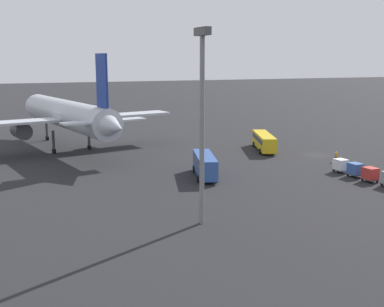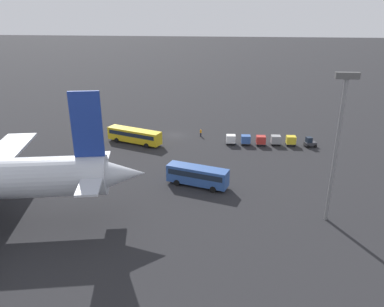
{
  "view_description": "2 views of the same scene",
  "coord_description": "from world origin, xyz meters",
  "px_view_note": "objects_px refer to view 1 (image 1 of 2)",
  "views": [
    {
      "loc": [
        -70.0,
        52.94,
        16.92
      ],
      "look_at": [
        -0.26,
        24.31,
        2.14
      ],
      "focal_mm": 45.0,
      "sensor_mm": 36.0,
      "label": 1
    },
    {
      "loc": [
        -12.03,
        79.8,
        27.22
      ],
      "look_at": [
        -5.59,
        16.79,
        2.27
      ],
      "focal_mm": 35.0,
      "sensor_mm": 36.0,
      "label": 2
    }
  ],
  "objects_px": {
    "worker_person": "(336,156)",
    "cargo_cart_white": "(341,165)",
    "cargo_cart_red": "(370,174)",
    "airplane": "(68,115)",
    "cargo_cart_blue": "(355,169)",
    "shuttle_bus_near": "(264,141)",
    "shuttle_bus_far": "(205,164)"
  },
  "relations": [
    {
      "from": "shuttle_bus_far",
      "to": "cargo_cart_white",
      "type": "bearing_deg",
      "value": -87.81
    },
    {
      "from": "airplane",
      "to": "shuttle_bus_near",
      "type": "bearing_deg",
      "value": -123.29
    },
    {
      "from": "airplane",
      "to": "cargo_cart_red",
      "type": "bearing_deg",
      "value": -150.0
    },
    {
      "from": "shuttle_bus_far",
      "to": "cargo_cart_red",
      "type": "relative_size",
      "value": 5.02
    },
    {
      "from": "worker_person",
      "to": "cargo_cart_red",
      "type": "relative_size",
      "value": 0.84
    },
    {
      "from": "cargo_cart_white",
      "to": "cargo_cart_red",
      "type": "bearing_deg",
      "value": -179.9
    },
    {
      "from": "shuttle_bus_far",
      "to": "cargo_cart_white",
      "type": "xyz_separation_m",
      "value": [
        -5.28,
        -20.26,
        -0.76
      ]
    },
    {
      "from": "shuttle_bus_far",
      "to": "worker_person",
      "type": "height_order",
      "value": "shuttle_bus_far"
    },
    {
      "from": "cargo_cart_white",
      "to": "shuttle_bus_near",
      "type": "bearing_deg",
      "value": 3.81
    },
    {
      "from": "airplane",
      "to": "cargo_cart_blue",
      "type": "distance_m",
      "value": 51.83
    },
    {
      "from": "cargo_cart_blue",
      "to": "cargo_cart_white",
      "type": "bearing_deg",
      "value": 1.15
    },
    {
      "from": "airplane",
      "to": "worker_person",
      "type": "xyz_separation_m",
      "value": [
        -27.44,
        -40.05,
        -5.84
      ]
    },
    {
      "from": "cargo_cart_red",
      "to": "worker_person",
      "type": "bearing_deg",
      "value": -19.21
    },
    {
      "from": "airplane",
      "to": "cargo_cart_white",
      "type": "bearing_deg",
      "value": -145.21
    },
    {
      "from": "cargo_cart_white",
      "to": "worker_person",
      "type": "bearing_deg",
      "value": -33.99
    },
    {
      "from": "airplane",
      "to": "cargo_cart_blue",
      "type": "bearing_deg",
      "value": -147.66
    },
    {
      "from": "cargo_cart_red",
      "to": "cargo_cart_white",
      "type": "bearing_deg",
      "value": 0.1
    },
    {
      "from": "worker_person",
      "to": "cargo_cart_white",
      "type": "height_order",
      "value": "cargo_cart_white"
    },
    {
      "from": "cargo_cart_blue",
      "to": "cargo_cart_white",
      "type": "height_order",
      "value": "same"
    },
    {
      "from": "cargo_cart_blue",
      "to": "shuttle_bus_near",
      "type": "bearing_deg",
      "value": 3.46
    },
    {
      "from": "worker_person",
      "to": "cargo_cart_white",
      "type": "relative_size",
      "value": 0.84
    },
    {
      "from": "cargo_cart_red",
      "to": "cargo_cart_white",
      "type": "xyz_separation_m",
      "value": [
        6.26,
        0.01,
        0.0
      ]
    },
    {
      "from": "airplane",
      "to": "worker_person",
      "type": "bearing_deg",
      "value": -135.73
    },
    {
      "from": "shuttle_bus_near",
      "to": "cargo_cart_red",
      "type": "xyz_separation_m",
      "value": [
        -26.64,
        -1.37,
        -0.66
      ]
    },
    {
      "from": "worker_person",
      "to": "cargo_cart_blue",
      "type": "xyz_separation_m",
      "value": [
        -9.85,
        4.47,
        0.32
      ]
    },
    {
      "from": "worker_person",
      "to": "shuttle_bus_near",
      "type": "bearing_deg",
      "value": 23.34
    },
    {
      "from": "shuttle_bus_far",
      "to": "worker_person",
      "type": "bearing_deg",
      "value": -69.87
    },
    {
      "from": "shuttle_bus_near",
      "to": "cargo_cart_blue",
      "type": "distance_m",
      "value": 23.56
    },
    {
      "from": "shuttle_bus_near",
      "to": "shuttle_bus_far",
      "type": "height_order",
      "value": "shuttle_bus_far"
    },
    {
      "from": "cargo_cart_blue",
      "to": "cargo_cart_white",
      "type": "xyz_separation_m",
      "value": [
        3.13,
        0.06,
        0.0
      ]
    },
    {
      "from": "worker_person",
      "to": "cargo_cart_white",
      "type": "xyz_separation_m",
      "value": [
        -6.73,
        4.53,
        0.32
      ]
    },
    {
      "from": "cargo_cart_red",
      "to": "cargo_cart_blue",
      "type": "xyz_separation_m",
      "value": [
        3.13,
        -0.05,
        0.0
      ]
    }
  ]
}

